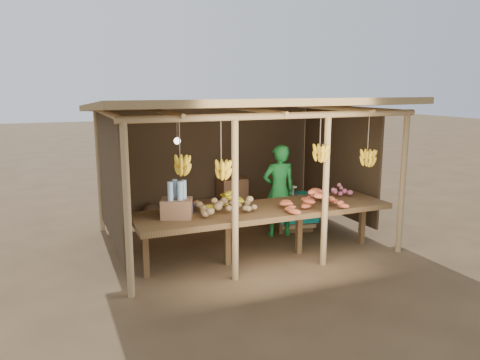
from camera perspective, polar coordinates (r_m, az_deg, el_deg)
name	(u,v)px	position (r m, az deg, el deg)	size (l,w,h in m)	color
ground	(240,240)	(8.06, 0.00, -7.34)	(60.00, 60.00, 0.00)	brown
stall_structure	(243,130)	(7.54, 0.38, 6.17)	(4.70, 3.50, 2.43)	#A38254
counter	(264,212)	(7.02, 3.01, -3.90)	(3.90, 1.05, 0.80)	brown
potato_heap	(230,199)	(6.75, -1.22, -2.37)	(1.00, 0.60, 0.37)	#94754C
sweet_potato_heap	(312,196)	(7.06, 8.81, -1.93)	(0.95, 0.57, 0.36)	#C45732
onion_heap	(334,188)	(7.66, 11.36, -0.97)	(0.84, 0.50, 0.36)	#C55F77
banana_pile	(224,196)	(6.99, -1.91, -1.95)	(0.68, 0.41, 0.35)	yellow
tomato_basin	(181,207)	(6.78, -7.18, -3.32)	(0.35, 0.35, 0.18)	navy
bottle_box	(176,203)	(6.51, -7.75, -2.83)	(0.51, 0.45, 0.53)	brown
vendor	(279,191)	(8.15, 4.77, -1.29)	(0.59, 0.39, 1.61)	#1B7D2F
tarp_crate	(292,211)	(8.64, 6.38, -3.76)	(0.80, 0.72, 0.84)	brown
carton_stack	(223,203)	(9.09, -2.05, -2.81)	(1.08, 0.41, 0.82)	brown
burlap_sacks	(161,215)	(8.77, -9.57, -4.23)	(0.82, 0.43, 0.58)	#42311F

